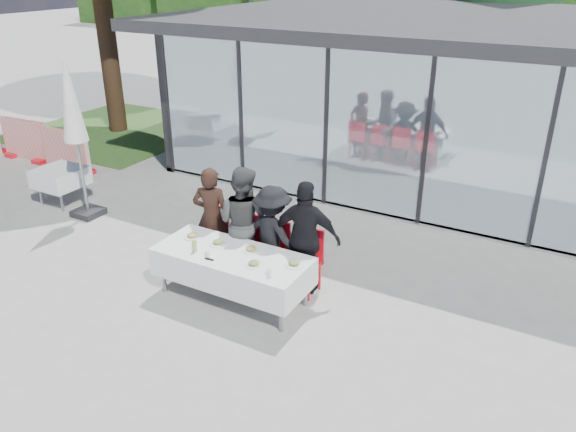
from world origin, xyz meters
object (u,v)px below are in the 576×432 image
object	(u,v)px
diner_a	(212,217)
plate_a	(192,236)
plate_c	(251,249)
plate_d	(294,264)
diner_chair_c	(274,249)
dining_table	(232,266)
plate_extra	(254,264)
diner_chair_b	(245,241)
diner_b	(243,222)
diner_chair_d	(307,257)
diner_d	(306,238)
market_umbrella	(72,113)
diner_c	(273,235)
spare_table_left	(60,178)
diner_chair_a	(214,233)
folded_eyeglasses	(209,259)
plate_b	(218,243)

from	to	relation	value
diner_a	plate_a	distance (m)	0.60
plate_c	plate_d	xyz separation A→B (m)	(0.73, -0.07, 0.00)
diner_chair_c	plate_a	world-z (taller)	diner_chair_c
dining_table	plate_extra	distance (m)	0.54
diner_chair_b	plate_c	world-z (taller)	diner_chair_b
dining_table	plate_c	distance (m)	0.37
diner_b	plate_d	xyz separation A→B (m)	(1.21, -0.59, -0.11)
diner_b	diner_chair_d	size ratio (longest dim) A/B	1.82
diner_d	plate_a	xyz separation A→B (m)	(-1.60, -0.59, -0.09)
plate_a	market_umbrella	bearing A→B (deg)	164.23
diner_chair_c	plate_c	xyz separation A→B (m)	(-0.05, -0.55, 0.24)
plate_a	plate_d	size ratio (longest dim) A/B	1.00
diner_chair_b	diner_chair_c	size ratio (longest dim) A/B	1.00
diner_c	market_umbrella	world-z (taller)	market_umbrella
spare_table_left	market_umbrella	world-z (taller)	market_umbrella
diner_b	diner_d	distance (m)	1.08
diner_chair_c	market_umbrella	world-z (taller)	market_umbrella
plate_c	plate_d	size ratio (longest dim) A/B	1.00
diner_d	diner_chair_d	size ratio (longest dim) A/B	1.78
diner_c	diner_a	bearing A→B (deg)	10.96
diner_chair_a	plate_c	size ratio (longest dim) A/B	3.76
diner_b	plate_a	size ratio (longest dim) A/B	6.83
diner_chair_d	plate_d	xyz separation A→B (m)	(0.13, -0.62, 0.24)
diner_c	plate_extra	world-z (taller)	diner_c
plate_a	plate_c	bearing A→B (deg)	4.23
dining_table	diner_chair_b	distance (m)	0.80
plate_c	folded_eyeglasses	bearing A→B (deg)	-126.21
plate_d	market_umbrella	world-z (taller)	market_umbrella
diner_b	plate_b	world-z (taller)	diner_b
diner_chair_c	plate_extra	distance (m)	0.94
plate_a	plate_b	world-z (taller)	same
diner_chair_c	diner_d	bearing A→B (deg)	-3.40
diner_chair_d	plate_b	size ratio (longest dim) A/B	3.76
plate_a	spare_table_left	bearing A→B (deg)	165.02
folded_eyeglasses	spare_table_left	size ratio (longest dim) A/B	0.16
diner_chair_b	folded_eyeglasses	xyz separation A→B (m)	(0.11, -1.05, 0.22)
dining_table	diner_b	xyz separation A→B (m)	(-0.28, 0.72, 0.35)
diner_b	diner_c	bearing A→B (deg)	179.79
market_umbrella	diner_chair_d	bearing A→B (deg)	-3.64
diner_a	diner_chair_b	distance (m)	0.66
diner_a	diner_b	bearing A→B (deg)	161.99
plate_d	spare_table_left	size ratio (longest dim) A/B	0.30
diner_b	dining_table	bearing A→B (deg)	110.84
plate_b	dining_table	bearing A→B (deg)	-21.65
diner_chair_b	market_umbrella	xyz separation A→B (m)	(-3.85, 0.31, 1.49)
plate_extra	market_umbrella	xyz separation A→B (m)	(-4.59, 1.20, 1.25)
plate_a	plate_b	distance (m)	0.47
diner_a	diner_c	bearing A→B (deg)	161.99
plate_c	spare_table_left	distance (m)	5.32
plate_a	plate_b	bearing A→B (deg)	0.92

